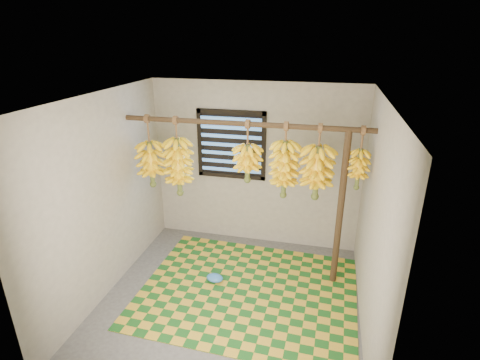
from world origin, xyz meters
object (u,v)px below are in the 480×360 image
(woven_mat, at_px, (248,291))
(banana_bunch_a, at_px, (151,164))
(plastic_bag, at_px, (215,278))
(banana_bunch_d, at_px, (284,169))
(support_post, at_px, (340,211))
(banana_bunch_b, at_px, (179,167))
(banana_bunch_e, at_px, (317,173))
(banana_bunch_c, at_px, (247,163))
(banana_bunch_f, at_px, (359,169))

(woven_mat, bearing_deg, banana_bunch_a, 161.67)
(banana_bunch_a, bearing_deg, plastic_bag, -21.70)
(banana_bunch_a, height_order, banana_bunch_d, same)
(support_post, relative_size, banana_bunch_b, 1.94)
(plastic_bag, height_order, banana_bunch_e, banana_bunch_e)
(banana_bunch_b, bearing_deg, plastic_bag, -33.65)
(woven_mat, relative_size, banana_bunch_e, 2.87)
(support_post, height_order, woven_mat, support_post)
(banana_bunch_a, height_order, banana_bunch_c, same)
(plastic_bag, xyz_separation_m, banana_bunch_a, (-0.94, 0.37, 1.35))
(banana_bunch_c, xyz_separation_m, banana_bunch_e, (0.83, 0.00, -0.05))
(support_post, relative_size, banana_bunch_e, 2.20)
(banana_bunch_b, xyz_separation_m, banana_bunch_e, (1.73, 0.00, 0.07))
(banana_bunch_b, relative_size, banana_bunch_e, 1.14)
(banana_bunch_d, relative_size, banana_bunch_e, 1.02)
(banana_bunch_c, bearing_deg, banana_bunch_f, 0.00)
(support_post, bearing_deg, banana_bunch_b, 180.00)
(banana_bunch_e, relative_size, banana_bunch_f, 1.22)
(support_post, bearing_deg, banana_bunch_c, 180.00)
(banana_bunch_e, bearing_deg, support_post, -0.00)
(woven_mat, relative_size, banana_bunch_c, 3.39)
(support_post, distance_m, plastic_bag, 1.80)
(banana_bunch_c, xyz_separation_m, banana_bunch_f, (1.29, 0.00, 0.03))
(banana_bunch_e, bearing_deg, banana_bunch_f, -0.00)
(support_post, xyz_separation_m, banana_bunch_f, (0.15, 0.00, 0.55))
(plastic_bag, xyz_separation_m, banana_bunch_b, (-0.56, 0.37, 1.34))
(woven_mat, relative_size, banana_bunch_a, 2.74)
(banana_bunch_c, distance_m, banana_bunch_e, 0.83)
(banana_bunch_f, bearing_deg, woven_mat, -158.45)
(woven_mat, bearing_deg, banana_bunch_d, 54.48)
(plastic_bag, bearing_deg, banana_bunch_a, 158.30)
(plastic_bag, xyz_separation_m, banana_bunch_c, (0.34, 0.37, 1.46))
(plastic_bag, bearing_deg, banana_bunch_d, 25.43)
(banana_bunch_a, bearing_deg, banana_bunch_f, 0.00)
(woven_mat, height_order, banana_bunch_d, banana_bunch_d)
(woven_mat, relative_size, banana_bunch_d, 2.80)
(banana_bunch_c, height_order, banana_bunch_f, same)
(woven_mat, relative_size, plastic_bag, 11.58)
(support_post, bearing_deg, banana_bunch_e, 180.00)
(support_post, xyz_separation_m, banana_bunch_d, (-0.69, -0.00, 0.47))
(woven_mat, bearing_deg, banana_bunch_f, 21.55)
(support_post, bearing_deg, woven_mat, -155.64)
(plastic_bag, distance_m, banana_bunch_c, 1.55)
(banana_bunch_a, xyz_separation_m, banana_bunch_b, (0.38, 0.00, -0.01))
(banana_bunch_c, bearing_deg, banana_bunch_a, 180.00)
(banana_bunch_b, bearing_deg, banana_bunch_d, -0.00)
(support_post, height_order, banana_bunch_e, banana_bunch_e)
(banana_bunch_a, bearing_deg, woven_mat, -18.33)
(banana_bunch_c, xyz_separation_m, banana_bunch_d, (0.45, -0.00, -0.04))
(plastic_bag, relative_size, banana_bunch_e, 0.25)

